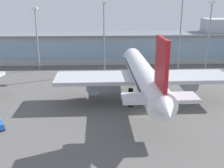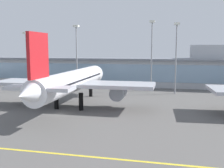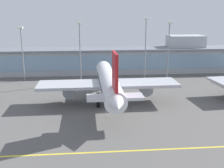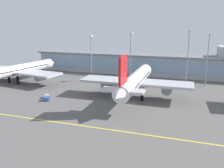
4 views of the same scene
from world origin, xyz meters
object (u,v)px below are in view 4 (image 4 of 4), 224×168
(airliner_near_right, at_px, (135,81))
(baggage_tug_near, at_px, (47,97))
(apron_light_mast_far_east, at_px, (188,49))
(apron_light_mast_east, at_px, (208,52))
(airliner_near_left, at_px, (18,70))
(apron_light_mast_centre, at_px, (91,49))
(apron_light_mast_west, at_px, (131,49))

(airliner_near_right, relative_size, baggage_tug_near, 8.82)
(airliner_near_right, height_order, apron_light_mast_far_east, apron_light_mast_far_east)
(baggage_tug_near, relative_size, apron_light_mast_east, 0.24)
(airliner_near_left, height_order, airliner_near_right, airliner_near_right)
(apron_light_mast_east, bearing_deg, airliner_near_left, -166.26)
(baggage_tug_near, xyz_separation_m, apron_light_mast_far_east, (47.69, 43.18, 15.11))
(apron_light_mast_far_east, bearing_deg, airliner_near_right, -119.35)
(apron_light_mast_far_east, bearing_deg, baggage_tug_near, -137.84)
(airliner_near_right, height_order, apron_light_mast_centre, apron_light_mast_centre)
(airliner_near_right, distance_m, apron_light_mast_west, 29.47)
(airliner_near_left, xyz_separation_m, apron_light_mast_east, (83.31, 20.37, 9.32))
(apron_light_mast_west, bearing_deg, apron_light_mast_centre, 167.28)
(airliner_near_right, xyz_separation_m, apron_light_mast_far_east, (17.41, 30.96, 9.34))
(baggage_tug_near, bearing_deg, airliner_near_left, -153.49)
(apron_light_mast_west, height_order, apron_light_mast_far_east, apron_light_mast_far_east)
(airliner_near_right, distance_m, apron_light_mast_centre, 45.31)
(apron_light_mast_centre, relative_size, apron_light_mast_far_east, 0.87)
(airliner_near_left, distance_m, apron_light_mast_west, 53.91)
(airliner_near_left, height_order, apron_light_mast_far_east, apron_light_mast_far_east)
(apron_light_mast_far_east, bearing_deg, apron_light_mast_centre, 178.86)
(apron_light_mast_west, xyz_separation_m, apron_light_mast_centre, (-22.59, 5.10, -1.04))
(baggage_tug_near, height_order, apron_light_mast_far_east, apron_light_mast_far_east)
(baggage_tug_near, distance_m, apron_light_mast_centre, 46.12)
(airliner_near_right, bearing_deg, apron_light_mast_centre, 43.89)
(apron_light_mast_centre, height_order, apron_light_mast_east, apron_light_mast_east)
(apron_light_mast_west, height_order, apron_light_mast_centre, apron_light_mast_west)
(apron_light_mast_centre, bearing_deg, airliner_near_left, -135.89)
(baggage_tug_near, xyz_separation_m, apron_light_mast_east, (55.94, 38.91, 14.40))
(apron_light_mast_east, distance_m, apron_light_mast_far_east, 9.31)
(airliner_near_right, distance_m, baggage_tug_near, 33.16)
(apron_light_mast_centre, relative_size, apron_light_mast_east, 0.92)
(airliner_near_left, relative_size, apron_light_mast_far_east, 2.06)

